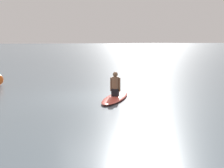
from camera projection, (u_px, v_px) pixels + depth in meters
ground_plane at (93, 97)px, 13.32m from camera, size 400.00×400.00×0.00m
surfboard at (115, 98)px, 12.84m from camera, size 2.95×2.11×0.13m
person_paddler at (115, 85)px, 12.78m from camera, size 0.37×0.37×0.89m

